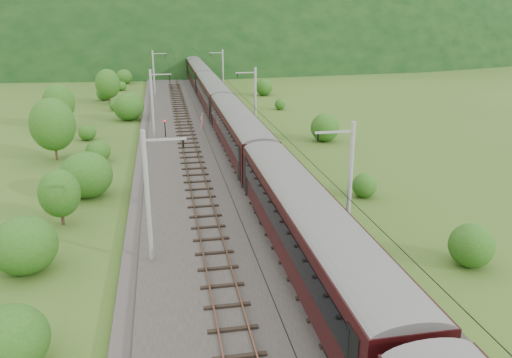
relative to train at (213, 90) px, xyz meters
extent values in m
plane|color=#334F18|center=(-2.40, -45.33, -3.82)|extent=(600.00, 600.00, 0.00)
cube|color=#38332D|center=(-2.40, -35.33, -3.67)|extent=(14.00, 220.00, 0.30)
cube|color=brown|center=(-5.52, -35.33, -3.32)|extent=(0.08, 220.00, 0.15)
cube|color=brown|center=(-4.08, -35.33, -3.32)|extent=(0.08, 220.00, 0.15)
cube|color=black|center=(-4.80, -35.33, -3.46)|extent=(2.40, 220.00, 0.12)
cube|color=brown|center=(-0.72, -35.33, -3.32)|extent=(0.08, 220.00, 0.15)
cube|color=brown|center=(0.72, -35.33, -3.32)|extent=(0.08, 220.00, 0.15)
cube|color=black|center=(0.00, -35.33, -3.46)|extent=(2.40, 220.00, 0.12)
cylinder|color=gray|center=(-8.60, -45.33, 0.48)|extent=(0.28, 0.28, 8.00)
cube|color=gray|center=(-7.40, -45.33, 3.88)|extent=(2.40, 0.12, 0.12)
cylinder|color=black|center=(-6.40, -45.33, 3.58)|extent=(0.10, 0.10, 0.50)
cylinder|color=gray|center=(-8.60, -13.33, 0.48)|extent=(0.28, 0.28, 8.00)
cube|color=gray|center=(-7.40, -13.33, 3.88)|extent=(2.40, 0.12, 0.12)
cylinder|color=black|center=(-6.40, -13.33, 3.58)|extent=(0.10, 0.10, 0.50)
cylinder|color=gray|center=(-8.60, 18.67, 0.48)|extent=(0.28, 0.28, 8.00)
cube|color=gray|center=(-7.40, 18.67, 3.88)|extent=(2.40, 0.12, 0.12)
cylinder|color=black|center=(-6.40, 18.67, 3.58)|extent=(0.10, 0.10, 0.50)
cylinder|color=gray|center=(-8.60, 50.67, 0.48)|extent=(0.28, 0.28, 8.00)
cube|color=gray|center=(-7.40, 50.67, 3.88)|extent=(2.40, 0.12, 0.12)
cylinder|color=black|center=(-6.40, 50.67, 3.58)|extent=(0.10, 0.10, 0.50)
cylinder|color=gray|center=(-8.60, 82.67, 0.48)|extent=(0.28, 0.28, 8.00)
cube|color=gray|center=(-7.40, 82.67, 3.88)|extent=(2.40, 0.12, 0.12)
cylinder|color=black|center=(-6.40, 82.67, 3.58)|extent=(0.10, 0.10, 0.50)
cylinder|color=gray|center=(3.80, -45.33, 0.48)|extent=(0.28, 0.28, 8.00)
cube|color=gray|center=(2.60, -45.33, 3.88)|extent=(2.40, 0.12, 0.12)
cylinder|color=black|center=(1.60, -45.33, 3.58)|extent=(0.10, 0.10, 0.50)
cylinder|color=gray|center=(3.80, -13.33, 0.48)|extent=(0.28, 0.28, 8.00)
cube|color=gray|center=(2.60, -13.33, 3.88)|extent=(2.40, 0.12, 0.12)
cylinder|color=black|center=(1.60, -13.33, 3.58)|extent=(0.10, 0.10, 0.50)
cylinder|color=gray|center=(3.80, 18.67, 0.48)|extent=(0.28, 0.28, 8.00)
cube|color=gray|center=(2.60, 18.67, 3.88)|extent=(2.40, 0.12, 0.12)
cylinder|color=black|center=(1.60, 18.67, 3.58)|extent=(0.10, 0.10, 0.50)
cylinder|color=gray|center=(3.80, 50.67, 0.48)|extent=(0.28, 0.28, 8.00)
cube|color=gray|center=(2.60, 50.67, 3.88)|extent=(2.40, 0.12, 0.12)
cylinder|color=black|center=(1.60, 50.67, 3.58)|extent=(0.10, 0.10, 0.50)
cylinder|color=gray|center=(3.80, 82.67, 0.48)|extent=(0.28, 0.28, 8.00)
cube|color=gray|center=(2.60, 82.67, 3.88)|extent=(2.40, 0.12, 0.12)
cylinder|color=black|center=(1.60, 82.67, 3.58)|extent=(0.10, 0.10, 0.50)
cylinder|color=black|center=(-4.80, -35.33, 3.28)|extent=(0.03, 198.00, 0.03)
cylinder|color=black|center=(0.00, -35.33, 3.28)|extent=(0.03, 198.00, 0.03)
ellipsoid|color=black|center=(-2.40, 214.67, -3.82)|extent=(504.00, 360.00, 244.00)
cube|color=black|center=(0.00, -48.97, -0.62)|extent=(3.17, 24.06, 3.28)
cylinder|color=slate|center=(0.00, -48.97, 0.85)|extent=(3.17, 23.94, 3.17)
cube|color=black|center=(-1.61, -48.97, -0.23)|extent=(0.05, 21.18, 1.26)
cube|color=black|center=(1.61, -48.97, -0.23)|extent=(0.05, 21.18, 1.26)
cube|color=black|center=(0.00, -40.55, -2.76)|extent=(2.41, 3.50, 0.98)
cube|color=black|center=(0.00, -24.24, -0.62)|extent=(3.17, 24.06, 3.28)
cylinder|color=slate|center=(0.00, -24.24, 0.85)|extent=(3.17, 23.94, 3.17)
cube|color=black|center=(-1.61, -24.24, -0.23)|extent=(0.05, 21.18, 1.26)
cube|color=black|center=(1.61, -24.24, -0.23)|extent=(0.05, 21.18, 1.26)
cube|color=black|center=(0.00, -32.67, -2.76)|extent=(2.41, 3.50, 0.98)
cube|color=black|center=(0.00, -15.82, -2.76)|extent=(2.41, 3.50, 0.98)
cube|color=black|center=(0.00, 0.49, -0.62)|extent=(3.17, 24.06, 3.28)
cylinder|color=slate|center=(0.00, 0.49, 0.85)|extent=(3.17, 23.94, 3.17)
cube|color=black|center=(-1.61, 0.49, -0.23)|extent=(0.05, 21.18, 1.26)
cube|color=black|center=(1.61, 0.49, -0.23)|extent=(0.05, 21.18, 1.26)
cube|color=black|center=(0.00, -7.93, -2.76)|extent=(2.41, 3.50, 0.98)
cube|color=black|center=(0.00, 8.91, -2.76)|extent=(2.41, 3.50, 0.98)
cube|color=black|center=(0.00, 25.22, -0.62)|extent=(3.17, 24.06, 3.28)
cylinder|color=slate|center=(0.00, 25.22, 0.85)|extent=(3.17, 23.94, 3.17)
cube|color=black|center=(-1.61, 25.22, -0.23)|extent=(0.05, 21.18, 1.26)
cube|color=black|center=(1.61, 25.22, -0.23)|extent=(0.05, 21.18, 1.26)
cube|color=black|center=(0.00, 16.80, -2.76)|extent=(2.41, 3.50, 0.98)
cube|color=black|center=(0.00, 33.64, -2.76)|extent=(2.41, 3.50, 0.98)
cube|color=black|center=(0.00, 49.95, -0.62)|extent=(3.17, 24.06, 3.28)
cylinder|color=slate|center=(0.00, 49.95, 0.85)|extent=(3.17, 23.94, 3.17)
cube|color=black|center=(-1.61, 49.95, -0.23)|extent=(0.05, 21.18, 1.26)
cube|color=black|center=(1.61, 49.95, -0.23)|extent=(0.05, 21.18, 1.26)
cube|color=black|center=(0.00, 41.53, -2.76)|extent=(2.41, 3.50, 0.98)
cube|color=black|center=(0.00, 58.37, -2.76)|extent=(2.41, 3.50, 0.98)
cube|color=navy|center=(0.00, 84.53, -0.62)|extent=(3.17, 19.69, 3.28)
cylinder|color=slate|center=(0.00, 84.53, 0.85)|extent=(3.17, 19.59, 3.17)
cube|color=black|center=(-1.61, 84.53, -0.23)|extent=(0.05, 17.33, 1.26)
cube|color=black|center=(1.61, 84.53, -0.23)|extent=(0.05, 17.33, 1.26)
cube|color=black|center=(0.00, 77.64, -2.76)|extent=(2.41, 3.50, 0.98)
cube|color=black|center=(0.00, 91.42, -2.76)|extent=(2.41, 3.50, 0.98)
cube|color=yellow|center=(0.00, 94.17, -0.84)|extent=(3.24, 0.50, 2.95)
cube|color=yellow|center=(0.00, 74.88, -0.84)|extent=(3.24, 0.50, 2.95)
cube|color=black|center=(0.00, 87.53, 1.62)|extent=(0.08, 1.60, 0.98)
cylinder|color=red|center=(-2.64, -10.11, -2.74)|extent=(0.17, 0.17, 1.56)
cylinder|color=red|center=(-2.27, -7.59, -2.69)|extent=(0.18, 0.18, 1.66)
cylinder|color=black|center=(-7.27, -13.50, -2.57)|extent=(0.13, 0.13, 1.90)
sphere|color=red|center=(-7.27, -13.50, -1.58)|extent=(0.23, 0.23, 0.23)
ellipsoid|color=#1D5316|center=(-14.31, -53.95, -2.34)|extent=(3.29, 3.29, 2.96)
ellipsoid|color=#1D5316|center=(-15.77, -44.98, -2.12)|extent=(3.77, 3.77, 3.39)
ellipsoid|color=#1D5316|center=(-13.87, -32.50, -1.92)|extent=(4.23, 4.23, 3.81)
ellipsoid|color=#1D5316|center=(-14.13, -22.11, -2.70)|extent=(2.50, 2.50, 2.25)
ellipsoid|color=#1D5316|center=(-16.45, -12.27, -2.86)|extent=(2.12, 2.12, 1.91)
ellipsoid|color=#1D5316|center=(-12.12, -1.22, -1.88)|extent=(4.31, 4.31, 3.88)
ellipsoid|color=#1D5316|center=(-14.62, 6.71, -2.96)|extent=(1.90, 1.90, 1.71)
ellipsoid|color=#1D5316|center=(-17.25, 17.20, -2.60)|extent=(2.72, 2.72, 2.45)
ellipsoid|color=#1D5316|center=(-15.11, 28.29, -2.91)|extent=(2.02, 2.02, 1.82)
ellipsoid|color=#1D5316|center=(-15.11, 38.45, -2.27)|extent=(3.44, 3.44, 3.10)
ellipsoid|color=#1D5316|center=(-17.29, 49.67, -2.79)|extent=(2.29, 2.29, 2.06)
cylinder|color=black|center=(-14.94, -38.18, -2.70)|extent=(0.24, 0.24, 2.25)
ellipsoid|color=#1D5316|center=(-14.94, -38.18, -1.41)|extent=(2.89, 2.89, 3.47)
cylinder|color=black|center=(-18.49, -20.56, -2.07)|extent=(0.24, 0.24, 3.51)
ellipsoid|color=#1D5316|center=(-18.49, -20.56, -0.06)|extent=(4.51, 4.51, 5.41)
cylinder|color=black|center=(-20.71, -4.61, -2.24)|extent=(0.24, 0.24, 3.15)
ellipsoid|color=#1D5316|center=(-20.71, -4.61, -0.44)|extent=(4.06, 4.06, 4.87)
cylinder|color=black|center=(-16.12, 13.09, -2.25)|extent=(0.24, 0.24, 3.15)
ellipsoid|color=#1D5316|center=(-16.12, 13.09, -0.45)|extent=(4.04, 4.04, 4.85)
ellipsoid|color=#1D5316|center=(10.17, -49.13, -2.62)|extent=(2.66, 2.66, 2.39)
ellipsoid|color=#1D5316|center=(8.52, -36.82, -2.90)|extent=(2.04, 2.04, 1.84)
ellipsoid|color=#1D5316|center=(11.24, -18.10, -2.31)|extent=(3.35, 3.35, 3.02)
ellipsoid|color=#1D5316|center=(10.79, 2.82, -3.05)|extent=(1.70, 1.70, 1.53)
ellipsoid|color=#1D5316|center=(11.18, 17.30, -2.40)|extent=(3.15, 3.15, 2.83)
camera|label=1|loc=(-7.44, -73.17, 10.64)|focal=35.00mm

